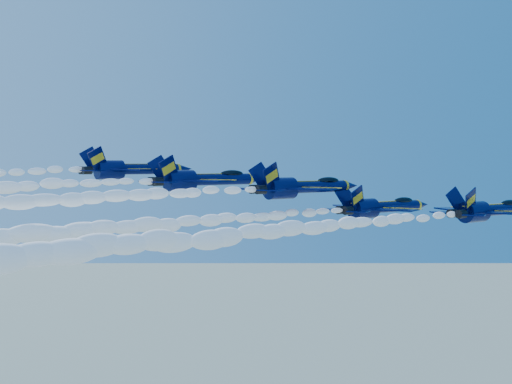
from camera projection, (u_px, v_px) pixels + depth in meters
jet_lead at (490, 210)px, 88.15m from camera, size 18.30×15.02×6.80m
smoke_trail_jet_lead at (277, 231)px, 66.06m from camera, size 58.92×2.48×2.23m
jet_second at (381, 207)px, 95.48m from camera, size 19.04×15.62×7.07m
smoke_trail_jet_second at (155, 225)px, 73.19m from camera, size 58.92×2.58×2.32m
jet_third at (302, 187)px, 88.65m from camera, size 19.11×15.68×7.10m
smoke_trail_jet_third at (25, 200)px, 66.35m from camera, size 58.92×2.59×2.33m
jet_fourth at (203, 179)px, 94.57m from camera, size 19.77×16.22×7.35m
jet_fifth at (132, 169)px, 96.36m from camera, size 18.38×15.08×6.83m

